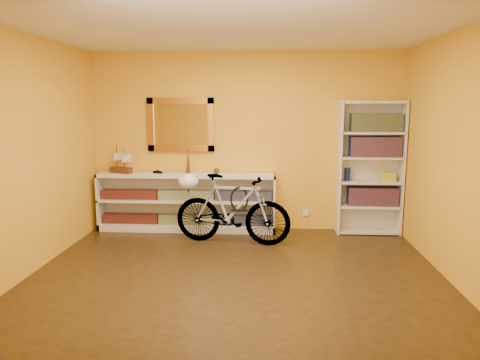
# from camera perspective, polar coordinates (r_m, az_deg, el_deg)

# --- Properties ---
(floor) EXTENTS (4.50, 4.00, 0.01)m
(floor) POSITION_cam_1_polar(r_m,az_deg,el_deg) (4.93, -0.53, -12.39)
(floor) COLOR black
(floor) RESTS_ON ground
(ceiling) EXTENTS (4.50, 4.00, 0.01)m
(ceiling) POSITION_cam_1_polar(r_m,az_deg,el_deg) (4.64, -0.58, 19.09)
(ceiling) COLOR silver
(ceiling) RESTS_ON ground
(back_wall) EXTENTS (4.50, 0.01, 2.60)m
(back_wall) POSITION_cam_1_polar(r_m,az_deg,el_deg) (6.60, 0.72, 4.87)
(back_wall) COLOR gold
(back_wall) RESTS_ON ground
(left_wall) EXTENTS (0.01, 4.00, 2.60)m
(left_wall) POSITION_cam_1_polar(r_m,az_deg,el_deg) (5.27, -25.84, 2.76)
(left_wall) COLOR gold
(left_wall) RESTS_ON ground
(right_wall) EXTENTS (0.01, 4.00, 2.60)m
(right_wall) POSITION_cam_1_polar(r_m,az_deg,el_deg) (4.98, 26.33, 2.38)
(right_wall) COLOR gold
(right_wall) RESTS_ON ground
(gilt_mirror) EXTENTS (0.98, 0.06, 0.78)m
(gilt_mirror) POSITION_cam_1_polar(r_m,az_deg,el_deg) (6.66, -7.55, 6.99)
(gilt_mirror) COLOR #9A5D1C
(gilt_mirror) RESTS_ON back_wall
(wall_socket) EXTENTS (0.09, 0.02, 0.09)m
(wall_socket) POSITION_cam_1_polar(r_m,az_deg,el_deg) (6.76, 8.35, -4.14)
(wall_socket) COLOR silver
(wall_socket) RESTS_ON back_wall
(console_unit) EXTENTS (2.60, 0.35, 0.85)m
(console_unit) POSITION_cam_1_polar(r_m,az_deg,el_deg) (6.64, -6.80, -2.81)
(console_unit) COLOR silver
(console_unit) RESTS_ON floor
(cd_row_lower) EXTENTS (2.50, 0.13, 0.14)m
(cd_row_lower) POSITION_cam_1_polar(r_m,az_deg,el_deg) (6.68, -6.79, -4.98)
(cd_row_lower) COLOR black
(cd_row_lower) RESTS_ON console_unit
(cd_row_upper) EXTENTS (2.50, 0.13, 0.14)m
(cd_row_upper) POSITION_cam_1_polar(r_m,az_deg,el_deg) (6.60, -6.85, -1.91)
(cd_row_upper) COLOR navy
(cd_row_upper) RESTS_ON console_unit
(model_ship) EXTENTS (0.36, 0.23, 0.40)m
(model_ship) POSITION_cam_1_polar(r_m,az_deg,el_deg) (6.78, -14.95, 2.55)
(model_ship) COLOR #3F2111
(model_ship) RESTS_ON console_unit
(toy_car) EXTENTS (0.00, 0.01, 0.00)m
(toy_car) POSITION_cam_1_polar(r_m,az_deg,el_deg) (6.65, -10.40, 0.85)
(toy_car) COLOR black
(toy_car) RESTS_ON console_unit
(bronze_ornament) EXTENTS (0.06, 0.06, 0.37)m
(bronze_ornament) POSITION_cam_1_polar(r_m,az_deg,el_deg) (6.53, -6.62, 2.42)
(bronze_ornament) COLOR #57331D
(bronze_ornament) RESTS_ON console_unit
(decorative_orb) EXTENTS (0.08, 0.08, 0.08)m
(decorative_orb) POSITION_cam_1_polar(r_m,az_deg,el_deg) (6.49, -3.01, 1.16)
(decorative_orb) COLOR #57331D
(decorative_orb) RESTS_ON console_unit
(bookcase) EXTENTS (0.90, 0.30, 1.90)m
(bookcase) POSITION_cam_1_polar(r_m,az_deg,el_deg) (6.62, 16.22, 1.46)
(bookcase) COLOR silver
(bookcase) RESTS_ON floor
(book_row_a) EXTENTS (0.70, 0.22, 0.26)m
(book_row_a) POSITION_cam_1_polar(r_m,az_deg,el_deg) (6.70, 16.47, -1.97)
(book_row_a) COLOR maroon
(book_row_a) RESTS_ON bookcase
(book_row_b) EXTENTS (0.70, 0.22, 0.28)m
(book_row_b) POSITION_cam_1_polar(r_m,az_deg,el_deg) (6.60, 16.76, 4.08)
(book_row_b) COLOR maroon
(book_row_b) RESTS_ON bookcase
(book_row_c) EXTENTS (0.70, 0.22, 0.25)m
(book_row_c) POSITION_cam_1_polar(r_m,az_deg,el_deg) (6.58, 16.90, 6.98)
(book_row_c) COLOR #174852
(book_row_c) RESTS_ON bookcase
(travel_mug) EXTENTS (0.09, 0.09, 0.19)m
(travel_mug) POSITION_cam_1_polar(r_m,az_deg,el_deg) (6.55, 13.47, 0.71)
(travel_mug) COLOR #162897
(travel_mug) RESTS_ON bookcase
(red_tin) EXTENTS (0.19, 0.19, 0.20)m
(red_tin) POSITION_cam_1_polar(r_m,az_deg,el_deg) (6.56, 14.69, 6.85)
(red_tin) COLOR maroon
(red_tin) RESTS_ON bookcase
(yellow_bag) EXTENTS (0.19, 0.14, 0.14)m
(yellow_bag) POSITION_cam_1_polar(r_m,az_deg,el_deg) (6.66, 18.34, 0.39)
(yellow_bag) COLOR yellow
(yellow_bag) RESTS_ON bookcase
(bicycle) EXTENTS (0.65, 1.64, 0.94)m
(bicycle) POSITION_cam_1_polar(r_m,az_deg,el_deg) (5.96, -0.98, -3.73)
(bicycle) COLOR silver
(bicycle) RESTS_ON floor
(helmet) EXTENTS (0.28, 0.26, 0.21)m
(helmet) POSITION_cam_1_polar(r_m,az_deg,el_deg) (6.06, -6.60, -0.15)
(helmet) COLOR white
(helmet) RESTS_ON bicycle
(u_lock) EXTENTS (0.24, 0.03, 0.24)m
(u_lock) POSITION_cam_1_polar(r_m,az_deg,el_deg) (5.91, -0.10, -2.45)
(u_lock) COLOR black
(u_lock) RESTS_ON bicycle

